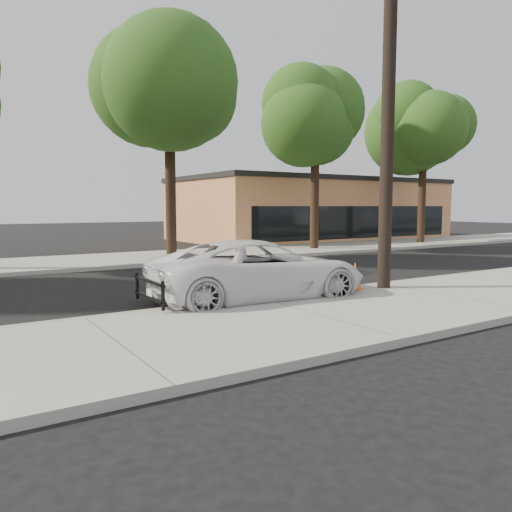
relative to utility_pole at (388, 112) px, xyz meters
name	(u,v)px	position (x,y,z in m)	size (l,w,h in m)	color
ground	(216,291)	(-3.60, 2.70, -4.70)	(120.00, 120.00, 0.00)	black
near_sidewalk	(316,318)	(-3.60, -1.60, -4.62)	(90.00, 4.40, 0.15)	gray
far_sidewalk	(120,260)	(-3.60, 11.20, -4.62)	(90.00, 5.00, 0.15)	gray
curb_near	(257,300)	(-3.60, 0.60, -4.62)	(90.00, 0.12, 0.16)	#9E9B93
building_main	(310,210)	(12.40, 18.70, -2.70)	(18.00, 10.00, 4.00)	#BE754F
utility_pole	(388,112)	(0.00, 0.00, 0.00)	(1.40, 0.34, 9.00)	black
tree_c	(175,94)	(-1.38, 10.34, 2.21)	(4.96, 4.80, 9.55)	black
tree_d	(320,125)	(6.60, 10.65, 1.67)	(4.50, 4.35, 8.75)	black
tree_e	(429,131)	(14.61, 10.44, 2.00)	(4.80, 4.65, 9.25)	black
police_cruiser	(259,270)	(-3.36, 0.90, -3.95)	(2.48, 5.37, 1.49)	white
traffic_cone	(355,276)	(-0.84, 0.20, -4.20)	(0.48, 0.48, 0.71)	orange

